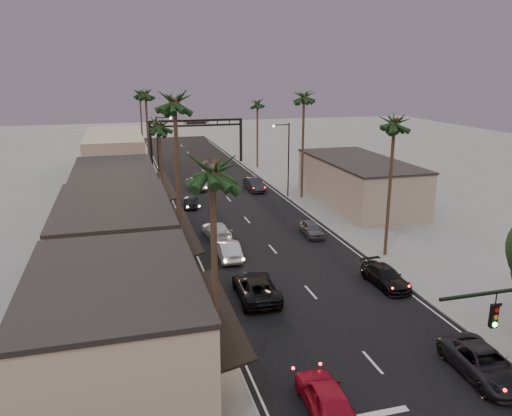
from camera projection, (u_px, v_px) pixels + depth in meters
ground at (240, 212)px, 54.46m from camera, size 200.00×200.00×0.00m
road at (230, 201)px, 59.11m from camera, size 14.00×120.00×0.02m
sidewalk_left at (145, 192)px, 63.17m from camera, size 5.00×92.00×0.12m
sidewalk_right at (287, 183)px, 68.02m from camera, size 5.00×92.00×0.12m
storefront_near at (116, 331)px, 24.40m from camera, size 8.00×12.00×5.50m
storefront_mid at (116, 240)px, 37.41m from camera, size 8.00×14.00×5.50m
storefront_far at (115, 194)px, 52.33m from camera, size 8.00×16.00×5.00m
storefront_dist at (115, 154)px, 73.56m from camera, size 8.00×20.00×6.00m
building_right at (358, 183)px, 57.36m from camera, size 8.00×18.00×5.00m
arch at (196, 130)px, 80.84m from camera, size 15.20×0.40×7.27m
streetlight_right at (286, 154)px, 59.44m from camera, size 2.13×0.30×9.00m
streetlight_left at (160, 143)px, 67.98m from camera, size 2.13×0.30×9.00m
palm_la at (212, 162)px, 20.40m from camera, size 3.20×3.20×13.20m
palm_lb at (174, 97)px, 31.95m from camera, size 3.20×3.20×15.20m
palm_lc at (159, 121)px, 45.74m from camera, size 3.20×3.20×12.20m
palm_ld at (145, 91)px, 62.86m from camera, size 3.20×3.20×14.20m
palm_ra at (395, 118)px, 38.72m from camera, size 3.20×3.20×13.20m
palm_rb at (304, 93)px, 57.04m from camera, size 3.20×3.20×14.20m
palm_rc at (257, 100)px, 76.13m from camera, size 3.20×3.20×12.20m
palm_far at (139, 91)px, 84.56m from camera, size 3.20×3.20×13.20m
oncoming_red at (325, 397)px, 22.58m from camera, size 2.11×4.70×1.57m
oncoming_pickup at (256, 287)px, 33.93m from camera, size 2.91×5.80×1.58m
oncoming_silver at (228, 250)px, 41.04m from camera, size 1.78×4.65×1.51m
oncoming_white at (217, 230)px, 46.19m from camera, size 2.32×4.98×1.41m
oncoming_dgrey at (191, 201)px, 56.31m from camera, size 2.04×4.11×1.35m
oncoming_grey_far at (197, 183)px, 64.63m from camera, size 2.15×5.06×1.62m
curbside_near at (484, 363)px, 25.22m from camera, size 2.74×5.45×1.48m
curbside_black at (385, 277)px, 35.88m from camera, size 2.17×4.85×1.38m
curbside_grey at (312, 229)px, 46.67m from camera, size 1.81×4.00×1.33m
curbside_far at (254, 184)px, 64.03m from camera, size 1.96×4.95×1.60m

